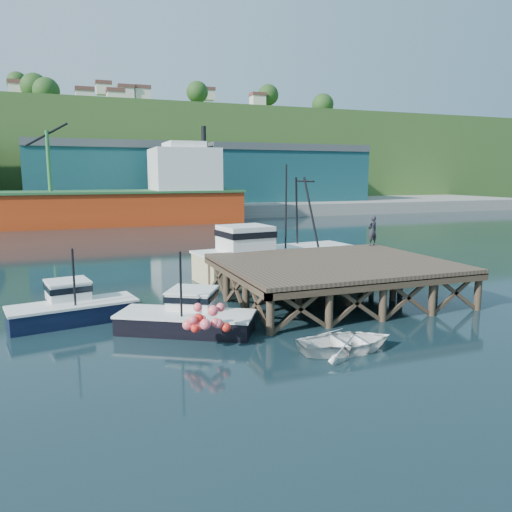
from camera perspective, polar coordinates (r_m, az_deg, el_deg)
name	(u,v)px	position (r m, az deg, el deg)	size (l,w,h in m)	color
ground	(239,308)	(26.02, -1.91, -5.91)	(300.00, 300.00, 0.00)	black
wharf	(335,265)	(27.65, 9.04, -0.99)	(12.00, 10.00, 2.62)	brown
far_quay	(115,207)	(94.31, -15.85, 5.39)	(160.00, 40.00, 2.00)	gray
warehouse_mid	(116,177)	(89.15, -15.72, 8.73)	(28.00, 16.00, 9.00)	#194952
warehouse_right	(278,176)	(96.60, 2.51, 9.08)	(30.00, 16.00, 9.00)	#194952
cargo_ship	(64,201)	(71.87, -21.13, 5.86)	(55.50, 10.00, 13.75)	red
hillside	(101,157)	(124.11, -17.30, 10.79)	(220.00, 50.00, 22.00)	#2D511E
boat_navy	(72,306)	(25.05, -20.29, -5.40)	(5.97, 3.65, 3.56)	black
boat_black	(188,316)	(22.34, -7.81, -6.76)	(6.22, 5.37, 3.66)	black
trawler	(275,255)	(33.31, 2.21, 0.16)	(11.56, 5.27, 7.48)	beige
dinghy	(346,342)	(19.98, 10.26, -9.60)	(2.76, 3.86, 0.80)	white
dockworker	(372,231)	(34.17, 13.16, 2.84)	(0.73, 0.48, 2.01)	black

